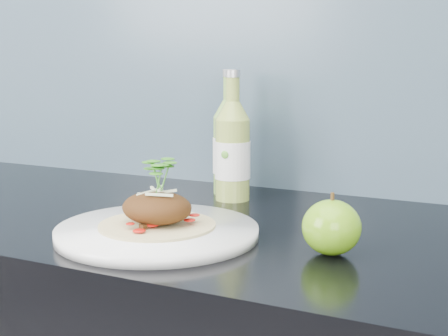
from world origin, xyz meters
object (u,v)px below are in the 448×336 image
at_px(dinner_plate, 157,232).
at_px(cider_bottle_right, 233,151).
at_px(green_apple, 332,227).
at_px(cider_bottle_left, 230,147).

relative_size(dinner_plate, cider_bottle_right, 1.44).
bearing_deg(dinner_plate, cider_bottle_right, 91.98).
height_order(green_apple, cider_bottle_right, cider_bottle_right).
relative_size(green_apple, cider_bottle_left, 0.44).
xyz_separation_m(green_apple, cider_bottle_left, (-0.29, 0.29, 0.05)).
bearing_deg(cider_bottle_right, cider_bottle_left, 137.43).
distance_m(green_apple, cider_bottle_right, 0.36).
distance_m(cider_bottle_left, cider_bottle_right, 0.06).
relative_size(dinner_plate, cider_bottle_left, 1.44).
height_order(dinner_plate, cider_bottle_right, cider_bottle_right).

